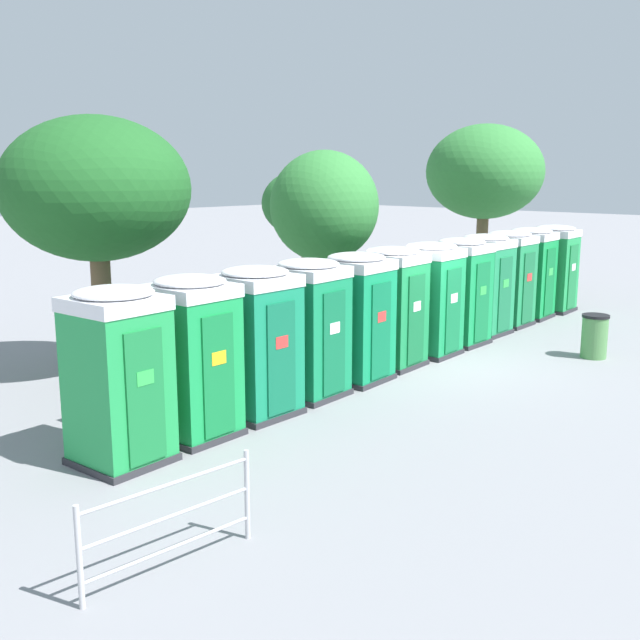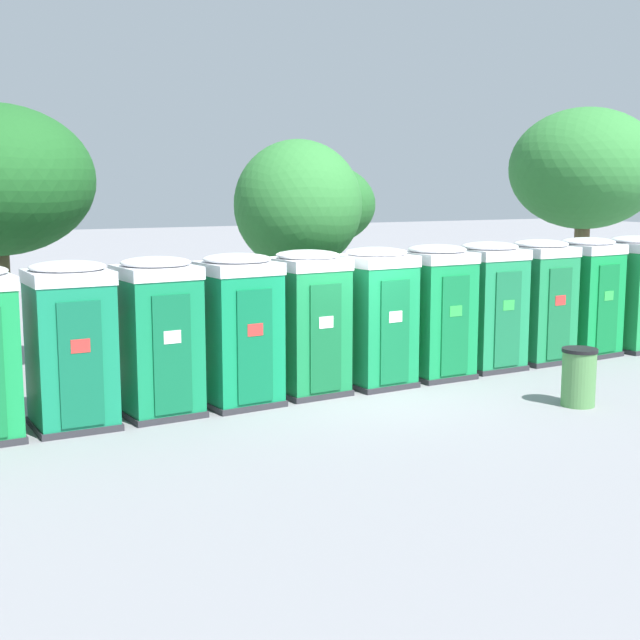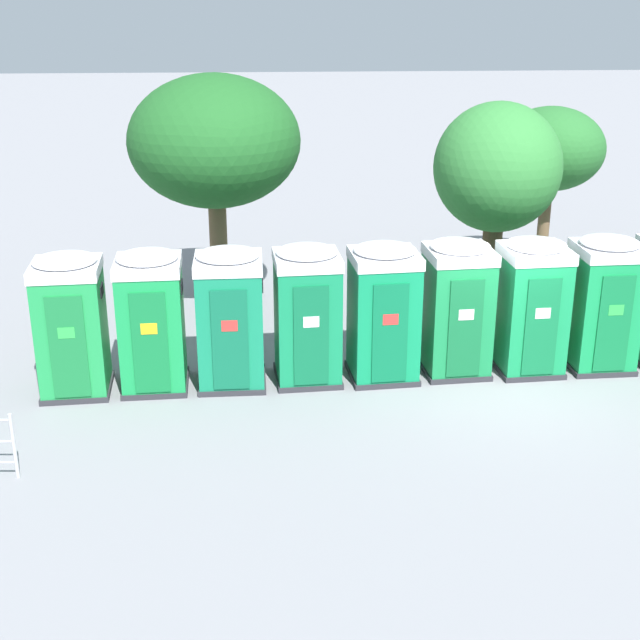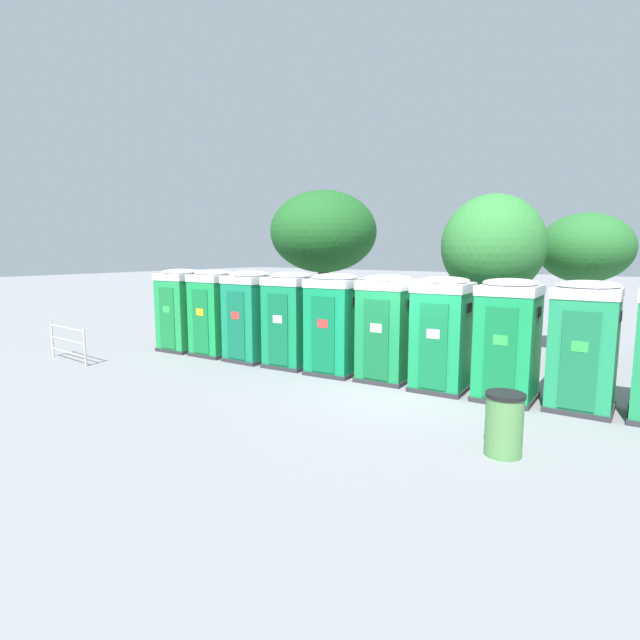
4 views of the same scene
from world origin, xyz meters
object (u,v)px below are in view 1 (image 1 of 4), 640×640
street_tree_0 (324,208)px  street_tree_2 (485,173)px  portapotty_2 (257,341)px  street_tree_3 (306,204)px  portapotty_0 (118,375)px  portapotty_8 (484,284)px  portapotty_9 (508,278)px  portapotty_3 (309,328)px  event_barrier (170,520)px  trash_can (594,336)px  portapotty_4 (356,317)px  portapotty_6 (430,298)px  portapotty_7 (461,291)px  portapotty_1 (193,356)px  portapotty_10 (530,272)px  street_tree_1 (96,190)px  portapotty_11 (554,268)px  portapotty_5 (393,306)px

street_tree_0 → street_tree_2: (8.61, 0.57, 0.86)m
portapotty_2 → street_tree_3: 9.73m
portapotty_0 → portapotty_8: size_ratio=1.00×
portapotty_0 → portapotty_9: size_ratio=1.00×
portapotty_3 → event_barrier: (-5.47, -3.20, -0.72)m
portapotty_9 → event_barrier: portapotty_9 is taller
portapotty_0 → trash_can: size_ratio=2.61×
portapotty_8 → portapotty_4: bearing=-175.9°
portapotty_6 → portapotty_8: bearing=5.2°
portapotty_7 → portapotty_6: bearing=-176.7°
portapotty_0 → portapotty_1: same height
portapotty_4 → portapotty_6: size_ratio=1.00×
portapotty_2 → portapotty_7: (6.94, 0.37, 0.00)m
street_tree_2 → portapotty_0: bearing=-165.9°
street_tree_0 → portapotty_8: bearing=-47.6°
portapotty_4 → event_barrier: bearing=-154.7°
portapotty_2 → portapotty_7: size_ratio=1.00×
portapotty_8 → trash_can: bearing=-100.5°
portapotty_7 → street_tree_0: street_tree_0 is taller
portapotty_3 → portapotty_9: bearing=3.6°
portapotty_10 → street_tree_1: size_ratio=0.49×
street_tree_0 → street_tree_1: bearing=174.5°
trash_can → event_barrier: event_barrier is taller
street_tree_2 → portapotty_2: bearing=-163.9°
portapotty_4 → street_tree_1: (-3.16, 3.97, 2.43)m
portapotty_7 → street_tree_0: 3.93m
portapotty_9 → street_tree_1: street_tree_1 is taller
street_tree_2 → street_tree_3: size_ratio=1.35×
portapotty_10 → street_tree_2: (3.11, 3.39, 2.75)m
portapotty_11 → street_tree_1: street_tree_1 is taller
portapotty_4 → street_tree_1: size_ratio=0.49×
trash_can → portapotty_2: bearing=161.4°
portapotty_11 → event_barrier: portapotty_11 is taller
street_tree_3 → trash_can: size_ratio=4.28×
street_tree_0 → portapotty_9: bearing=-35.2°
portapotty_5 → street_tree_3: bearing=59.6°
portapotty_9 → event_barrier: 14.30m
trash_can → street_tree_0: bearing=109.3°
portapotty_4 → street_tree_2: street_tree_2 is taller
portapotty_6 → portapotty_10: bearing=4.3°
portapotty_5 → street_tree_2: street_tree_2 is taller
portapotty_4 → portapotty_5: bearing=6.5°
portapotty_4 → portapotty_7: bearing=3.1°
portapotty_0 → portapotty_4: same height
portapotty_1 → portapotty_10: bearing=3.5°
portapotty_5 → street_tree_2: 11.08m
street_tree_2 → portapotty_9: bearing=-142.3°
portapotty_6 → street_tree_1: bearing=147.2°
portapotty_8 → portapotty_11: 4.17m
portapotty_2 → portapotty_8: 8.34m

